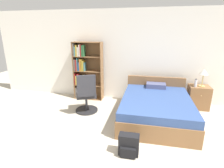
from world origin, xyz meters
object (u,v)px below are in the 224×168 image
bed (156,107)px  bookshelf (84,71)px  table_lamp (204,73)px  backpack_black (129,145)px  office_chair (86,96)px  nightstand (198,97)px  water_bottle (196,83)px

bed → bookshelf: bearing=156.7°
table_lamp → backpack_black: bearing=-126.1°
backpack_black → office_chair: bearing=132.0°
bookshelf → nightstand: bearing=-1.1°
bed → water_bottle: (0.99, 0.73, 0.44)m
office_chair → bookshelf: bearing=112.4°
nightstand → water_bottle: bearing=-142.3°
water_bottle → table_lamp: bearing=25.1°
bed → nightstand: bed is taller
bookshelf → water_bottle: size_ratio=7.86×
backpack_black → nightstand: bearing=54.8°
bed → table_lamp: size_ratio=4.32×
bed → nightstand: size_ratio=3.25×
backpack_black → table_lamp: bearing=53.9°
bed → office_chair: bearing=-178.2°
table_lamp → bookshelf: bearing=178.4°
nightstand → water_bottle: (-0.14, -0.11, 0.41)m
bed → office_chair: size_ratio=1.96×
backpack_black → bookshelf: bearing=125.0°
bookshelf → backpack_black: bookshelf is taller
table_lamp → backpack_black: table_lamp is taller
office_chair → nightstand: size_ratio=1.66×
nightstand → water_bottle: water_bottle is taller
table_lamp → bed: bearing=-145.1°
bookshelf → bed: bookshelf is taller
water_bottle → bed: bearing=-143.6°
bookshelf → office_chair: bookshelf is taller
nightstand → table_lamp: (0.03, -0.03, 0.67)m
bed → backpack_black: (-0.47, -1.42, -0.10)m
nightstand → table_lamp: size_ratio=1.33×
water_bottle → backpack_black: 2.65m
water_bottle → office_chair: bearing=-163.8°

